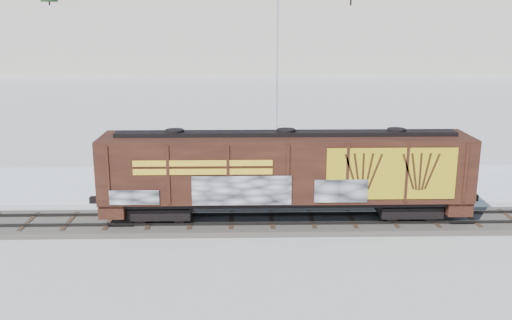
{
  "coord_description": "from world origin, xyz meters",
  "views": [
    {
      "loc": [
        0.63,
        -26.72,
        10.07
      ],
      "look_at": [
        1.28,
        3.0,
        2.59
      ],
      "focal_mm": 40.0,
      "sensor_mm": 36.0,
      "label": 1
    }
  ],
  "objects_px": {
    "flagpole": "(278,97)",
    "car_dark": "(305,177)",
    "car_silver": "(167,173)",
    "car_white": "(239,171)",
    "hopper_railcar": "(286,170)"
  },
  "relations": [
    {
      "from": "car_silver",
      "to": "car_white",
      "type": "height_order",
      "value": "car_white"
    },
    {
      "from": "flagpole",
      "to": "car_dark",
      "type": "bearing_deg",
      "value": -76.57
    },
    {
      "from": "hopper_railcar",
      "to": "flagpole",
      "type": "relative_size",
      "value": 1.41
    },
    {
      "from": "flagpole",
      "to": "hopper_railcar",
      "type": "bearing_deg",
      "value": -91.67
    },
    {
      "from": "flagpole",
      "to": "car_silver",
      "type": "bearing_deg",
      "value": -145.19
    },
    {
      "from": "hopper_railcar",
      "to": "car_dark",
      "type": "relative_size",
      "value": 4.18
    },
    {
      "from": "hopper_railcar",
      "to": "car_dark",
      "type": "xyz_separation_m",
      "value": [
        1.67,
        6.56,
        -2.2
      ]
    },
    {
      "from": "car_white",
      "to": "car_dark",
      "type": "bearing_deg",
      "value": -119.6
    },
    {
      "from": "car_silver",
      "to": "car_white",
      "type": "bearing_deg",
      "value": -104.36
    },
    {
      "from": "flagpole",
      "to": "car_silver",
      "type": "distance_m",
      "value": 9.55
    },
    {
      "from": "car_white",
      "to": "car_silver",
      "type": "bearing_deg",
      "value": 76.62
    },
    {
      "from": "hopper_railcar",
      "to": "car_white",
      "type": "distance_m",
      "value": 8.05
    },
    {
      "from": "flagpole",
      "to": "car_dark",
      "type": "xyz_separation_m",
      "value": [
        1.32,
        -5.53,
        -4.1
      ]
    },
    {
      "from": "car_silver",
      "to": "car_dark",
      "type": "relative_size",
      "value": 1.02
    },
    {
      "from": "flagpole",
      "to": "car_silver",
      "type": "relative_size",
      "value": 2.92
    }
  ]
}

